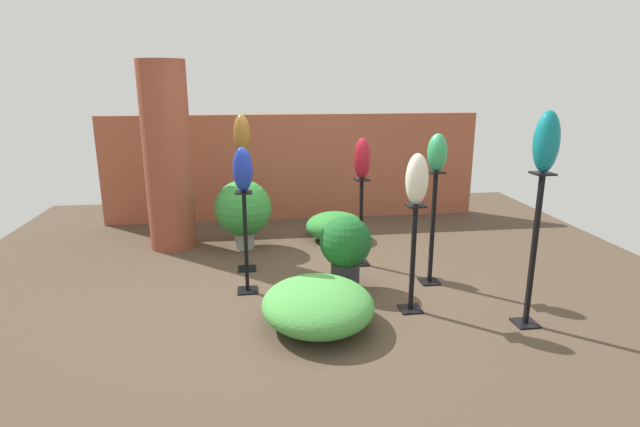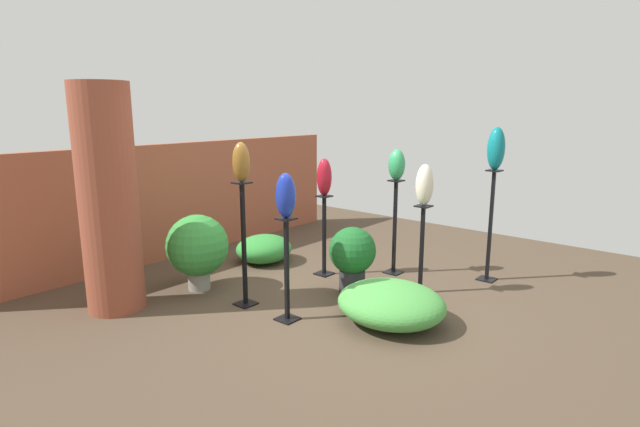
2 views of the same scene
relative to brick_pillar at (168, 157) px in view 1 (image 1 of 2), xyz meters
name	(u,v)px [view 1 (image 1 of 2)]	position (x,y,z in m)	size (l,w,h in m)	color
ground_plane	(317,287)	(1.65, -1.56, -1.15)	(8.00, 8.00, 0.00)	#4C3D2D
brick_wall_back	(294,167)	(1.65, 1.14, -0.36)	(5.60, 0.12, 1.58)	#9E5138
brick_pillar	(168,157)	(0.00, 0.00, 0.00)	(0.57, 0.57, 2.30)	brown
pedestal_cobalt	(246,247)	(0.94, -1.56, -0.68)	(0.20, 0.20, 1.03)	black
pedestal_jade	(432,233)	(2.84, -1.59, -0.61)	(0.20, 0.20, 1.19)	black
pedestal_ruby	(361,226)	(2.23, -0.95, -0.70)	(0.20, 0.20, 1.00)	black
pedestal_teal	(533,257)	(3.35, -2.59, -0.53)	(0.20, 0.20, 1.34)	black
pedestal_ivory	(413,264)	(2.44, -2.19, -0.69)	(0.20, 0.20, 1.01)	black
pedestal_bronze	(245,217)	(0.93, -0.95, -0.55)	(0.20, 0.20, 1.32)	black
art_vase_cobalt	(243,169)	(0.94, -1.56, 0.09)	(0.19, 0.19, 0.43)	#192D9E
art_vase_jade	(437,152)	(2.84, -1.59, 0.22)	(0.19, 0.21, 0.37)	#2D9356
art_vase_ruby	(362,159)	(2.23, -0.95, 0.08)	(0.18, 0.18, 0.45)	maroon
art_vase_teal	(546,142)	(3.35, -2.59, 0.44)	(0.20, 0.20, 0.50)	#0F727A
art_vase_ivory	(417,179)	(2.44, -2.19, 0.08)	(0.20, 0.19, 0.45)	beige
art_vase_bronze	(242,134)	(0.93, -0.95, 0.37)	(0.17, 0.18, 0.40)	brown
potted_plant_front_right	(243,209)	(0.89, -0.19, -0.65)	(0.70, 0.70, 0.87)	gray
potted_plant_back_center	(346,246)	(1.93, -1.61, -0.70)	(0.52, 0.52, 0.76)	#2D2D33
foliage_bed_east	(318,304)	(1.55, -2.37, -0.96)	(0.97, 1.08, 0.39)	#479942
foliage_bed_west	(335,226)	(2.09, -0.01, -0.97)	(0.77, 0.72, 0.37)	#338C38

